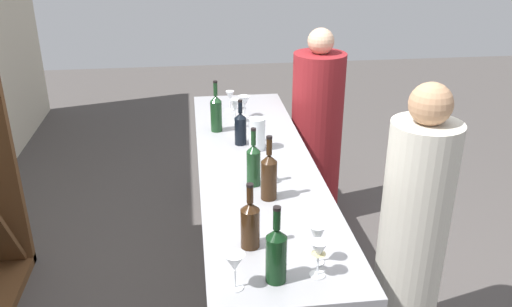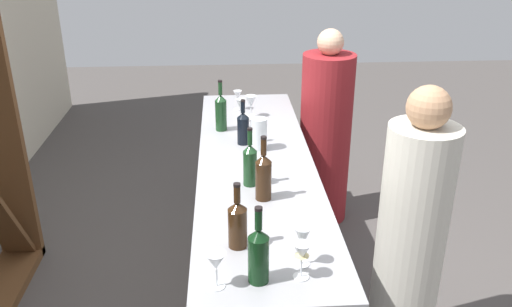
{
  "view_description": "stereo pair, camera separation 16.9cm",
  "coord_description": "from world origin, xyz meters",
  "px_view_note": "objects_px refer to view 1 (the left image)",
  "views": [
    {
      "loc": [
        -2.75,
        0.35,
        2.25
      ],
      "look_at": [
        0.0,
        0.0,
        1.02
      ],
      "focal_mm": 37.48,
      "sensor_mm": 36.0,
      "label": 1
    },
    {
      "loc": [
        -2.76,
        0.18,
        2.25
      ],
      "look_at": [
        0.0,
        0.0,
        1.02
      ],
      "focal_mm": 37.48,
      "sensor_mm": 36.0,
      "label": 2
    }
  ],
  "objects_px": {
    "wine_glass_near_center": "(319,252)",
    "wine_glass_near_left": "(317,237)",
    "water_pitcher": "(257,134)",
    "wine_bottle_rightmost_near_black": "(240,128)",
    "wine_glass_far_left": "(235,107)",
    "wine_bottle_second_left_amber_brown": "(250,223)",
    "wine_glass_far_right": "(235,263)",
    "person_center_guest": "(316,135)",
    "wine_glass_near_right": "(244,102)",
    "wine_bottle_second_right_olive_green": "(253,164)",
    "person_left_guest": "(413,235)",
    "wine_bottle_center_amber_brown": "(269,175)",
    "wine_glass_far_center": "(230,97)",
    "wine_bottle_far_right_olive_green": "(216,112)",
    "wine_bottle_leftmost_dark_green": "(276,253)"
  },
  "relations": [
    {
      "from": "wine_glass_far_right",
      "to": "water_pitcher",
      "type": "relative_size",
      "value": 0.77
    },
    {
      "from": "wine_bottle_second_right_olive_green",
      "to": "wine_glass_far_right",
      "type": "height_order",
      "value": "wine_bottle_second_right_olive_green"
    },
    {
      "from": "wine_bottle_leftmost_dark_green",
      "to": "wine_glass_near_right",
      "type": "height_order",
      "value": "wine_bottle_leftmost_dark_green"
    },
    {
      "from": "wine_glass_near_center",
      "to": "wine_glass_far_left",
      "type": "distance_m",
      "value": 1.74
    },
    {
      "from": "wine_glass_far_center",
      "to": "person_center_guest",
      "type": "bearing_deg",
      "value": -80.53
    },
    {
      "from": "wine_bottle_leftmost_dark_green",
      "to": "wine_glass_near_center",
      "type": "bearing_deg",
      "value": -86.69
    },
    {
      "from": "water_pitcher",
      "to": "person_left_guest",
      "type": "xyz_separation_m",
      "value": [
        -0.64,
        -0.75,
        -0.36
      ]
    },
    {
      "from": "wine_glass_far_left",
      "to": "person_center_guest",
      "type": "distance_m",
      "value": 0.86
    },
    {
      "from": "wine_bottle_second_left_amber_brown",
      "to": "person_center_guest",
      "type": "relative_size",
      "value": 0.19
    },
    {
      "from": "wine_glass_far_center",
      "to": "person_left_guest",
      "type": "xyz_separation_m",
      "value": [
        -1.38,
        -0.85,
        -0.36
      ]
    },
    {
      "from": "wine_bottle_second_left_amber_brown",
      "to": "wine_glass_far_center",
      "type": "bearing_deg",
      "value": -1.88
    },
    {
      "from": "wine_bottle_far_right_olive_green",
      "to": "person_left_guest",
      "type": "relative_size",
      "value": 0.22
    },
    {
      "from": "wine_bottle_second_left_amber_brown",
      "to": "person_center_guest",
      "type": "xyz_separation_m",
      "value": [
        1.87,
        -0.73,
        -0.39
      ]
    },
    {
      "from": "wine_bottle_leftmost_dark_green",
      "to": "wine_bottle_second_right_olive_green",
      "type": "relative_size",
      "value": 1.02
    },
    {
      "from": "person_left_guest",
      "to": "person_center_guest",
      "type": "relative_size",
      "value": 1.01
    },
    {
      "from": "wine_bottle_leftmost_dark_green",
      "to": "wine_glass_far_right",
      "type": "relative_size",
      "value": 2.15
    },
    {
      "from": "wine_glass_near_center",
      "to": "water_pitcher",
      "type": "distance_m",
      "value": 1.26
    },
    {
      "from": "wine_bottle_second_left_amber_brown",
      "to": "wine_bottle_second_right_olive_green",
      "type": "xyz_separation_m",
      "value": [
        0.56,
        -0.08,
        0.01
      ]
    },
    {
      "from": "wine_bottle_center_amber_brown",
      "to": "wine_glass_far_right",
      "type": "xyz_separation_m",
      "value": [
        -0.68,
        0.23,
        -0.02
      ]
    },
    {
      "from": "wine_bottle_second_left_amber_brown",
      "to": "wine_bottle_rightmost_near_black",
      "type": "height_order",
      "value": "wine_bottle_second_left_amber_brown"
    },
    {
      "from": "wine_bottle_rightmost_near_black",
      "to": "water_pitcher",
      "type": "relative_size",
      "value": 1.46
    },
    {
      "from": "wine_glass_far_center",
      "to": "water_pitcher",
      "type": "distance_m",
      "value": 0.74
    },
    {
      "from": "wine_glass_near_center",
      "to": "person_center_guest",
      "type": "xyz_separation_m",
      "value": [
        2.1,
        -0.5,
        -0.38
      ]
    },
    {
      "from": "wine_bottle_second_right_olive_green",
      "to": "wine_bottle_far_right_olive_green",
      "type": "distance_m",
      "value": 0.81
    },
    {
      "from": "wine_bottle_second_left_amber_brown",
      "to": "wine_bottle_rightmost_near_black",
      "type": "xyz_separation_m",
      "value": [
        1.12,
        -0.07,
        -0.0
      ]
    },
    {
      "from": "wine_bottle_leftmost_dark_green",
      "to": "wine_bottle_second_right_olive_green",
      "type": "height_order",
      "value": "wine_bottle_leftmost_dark_green"
    },
    {
      "from": "wine_glass_near_center",
      "to": "wine_glass_near_left",
      "type": "bearing_deg",
      "value": -9.28
    },
    {
      "from": "wine_glass_near_center",
      "to": "water_pitcher",
      "type": "relative_size",
      "value": 0.79
    },
    {
      "from": "wine_bottle_rightmost_near_black",
      "to": "wine_glass_far_right",
      "type": "bearing_deg",
      "value": 173.46
    },
    {
      "from": "wine_bottle_center_amber_brown",
      "to": "wine_bottle_far_right_olive_green",
      "type": "xyz_separation_m",
      "value": [
        0.95,
        0.2,
        0.0
      ]
    },
    {
      "from": "wine_bottle_rightmost_near_black",
      "to": "wine_glass_far_center",
      "type": "bearing_deg",
      "value": 1.1
    },
    {
      "from": "wine_glass_near_left",
      "to": "wine_glass_far_center",
      "type": "height_order",
      "value": "wine_glass_near_left"
    },
    {
      "from": "wine_bottle_leftmost_dark_green",
      "to": "wine_bottle_second_left_amber_brown",
      "type": "xyz_separation_m",
      "value": [
        0.24,
        0.07,
        -0.01
      ]
    },
    {
      "from": "wine_bottle_second_right_olive_green",
      "to": "wine_glass_far_left",
      "type": "relative_size",
      "value": 1.93
    },
    {
      "from": "wine_glass_far_right",
      "to": "person_center_guest",
      "type": "bearing_deg",
      "value": -21.02
    },
    {
      "from": "wine_bottle_second_left_amber_brown",
      "to": "wine_glass_far_center",
      "type": "distance_m",
      "value": 1.76
    },
    {
      "from": "wine_bottle_center_amber_brown",
      "to": "person_center_guest",
      "type": "bearing_deg",
      "value": -22.1
    },
    {
      "from": "water_pitcher",
      "to": "person_center_guest",
      "type": "distance_m",
      "value": 1.09
    },
    {
      "from": "wine_glass_near_right",
      "to": "wine_bottle_second_right_olive_green",
      "type": "bearing_deg",
      "value": 176.6
    },
    {
      "from": "wine_bottle_center_amber_brown",
      "to": "wine_glass_near_right",
      "type": "distance_m",
      "value": 1.19
    },
    {
      "from": "wine_glass_near_left",
      "to": "wine_glass_near_right",
      "type": "distance_m",
      "value": 1.75
    },
    {
      "from": "wine_bottle_far_right_olive_green",
      "to": "wine_glass_far_right",
      "type": "height_order",
      "value": "wine_bottle_far_right_olive_green"
    },
    {
      "from": "wine_bottle_leftmost_dark_green",
      "to": "wine_glass_far_center",
      "type": "relative_size",
      "value": 2.28
    },
    {
      "from": "wine_bottle_rightmost_near_black",
      "to": "wine_glass_far_left",
      "type": "relative_size",
      "value": 1.74
    },
    {
      "from": "wine_glass_far_right",
      "to": "wine_glass_near_center",
      "type": "bearing_deg",
      "value": -83.63
    },
    {
      "from": "wine_glass_far_left",
      "to": "water_pitcher",
      "type": "relative_size",
      "value": 0.84
    },
    {
      "from": "wine_glass_far_right",
      "to": "person_left_guest",
      "type": "height_order",
      "value": "person_left_guest"
    },
    {
      "from": "wine_glass_near_left",
      "to": "wine_bottle_center_amber_brown",
      "type": "bearing_deg",
      "value": 11.24
    },
    {
      "from": "wine_glass_far_left",
      "to": "person_center_guest",
      "type": "relative_size",
      "value": 0.11
    },
    {
      "from": "wine_glass_far_left",
      "to": "wine_glass_near_right",
      "type": "bearing_deg",
      "value": -34.91
    }
  ]
}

